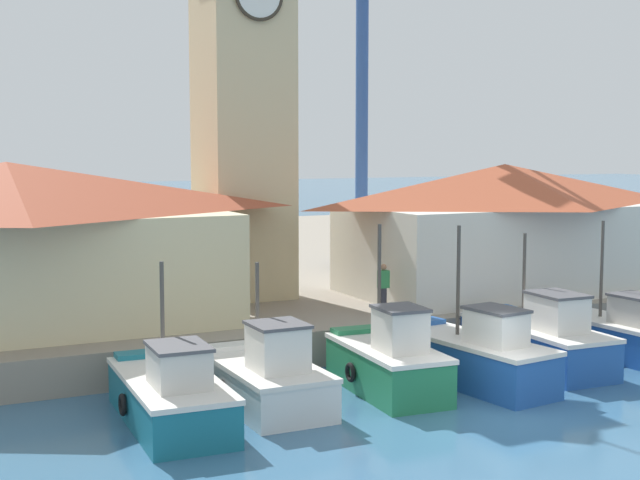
{
  "coord_description": "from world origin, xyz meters",
  "views": [
    {
      "loc": [
        -12.8,
        -16.59,
        6.36
      ],
      "look_at": [
        -0.72,
        8.23,
        3.5
      ],
      "focal_mm": 50.0,
      "sensor_mm": 36.0,
      "label": 1
    }
  ],
  "objects_px": {
    "fishing_boat_far_left": "(171,394)",
    "fishing_boat_mid_left": "(474,356)",
    "fishing_boat_left_inner": "(388,362)",
    "clock_tower": "(243,83)",
    "warehouse_left": "(9,243)",
    "dock_worker_along_quay": "(383,288)",
    "fishing_boat_center": "(538,340)",
    "fishing_boat_mid_right": "(616,333)",
    "dock_worker_near_tower": "(130,307)",
    "warehouse_right": "(504,226)",
    "fishing_boat_left_outer": "(267,378)",
    "port_crane_far": "(361,127)"
  },
  "relations": [
    {
      "from": "fishing_boat_left_outer",
      "to": "fishing_boat_left_inner",
      "type": "bearing_deg",
      "value": -3.55
    },
    {
      "from": "port_crane_far",
      "to": "fishing_boat_left_outer",
      "type": "bearing_deg",
      "value": -125.57
    },
    {
      "from": "fishing_boat_left_inner",
      "to": "dock_worker_along_quay",
      "type": "height_order",
      "value": "fishing_boat_left_inner"
    },
    {
      "from": "fishing_boat_mid_right",
      "to": "dock_worker_near_tower",
      "type": "height_order",
      "value": "fishing_boat_mid_right"
    },
    {
      "from": "fishing_boat_left_outer",
      "to": "fishing_boat_mid_left",
      "type": "height_order",
      "value": "fishing_boat_mid_left"
    },
    {
      "from": "fishing_boat_center",
      "to": "warehouse_left",
      "type": "xyz_separation_m",
      "value": [
        -13.7,
        7.36,
        2.77
      ]
    },
    {
      "from": "fishing_boat_center",
      "to": "warehouse_right",
      "type": "xyz_separation_m",
      "value": [
        3.61,
        6.38,
        2.68
      ]
    },
    {
      "from": "fishing_boat_center",
      "to": "port_crane_far",
      "type": "bearing_deg",
      "value": 81.4
    },
    {
      "from": "fishing_boat_mid_right",
      "to": "clock_tower",
      "type": "height_order",
      "value": "clock_tower"
    },
    {
      "from": "dock_worker_along_quay",
      "to": "fishing_boat_left_outer",
      "type": "bearing_deg",
      "value": -142.66
    },
    {
      "from": "fishing_boat_left_inner",
      "to": "fishing_boat_left_outer",
      "type": "bearing_deg",
      "value": 176.45
    },
    {
      "from": "fishing_boat_left_outer",
      "to": "warehouse_right",
      "type": "distance_m",
      "value": 14.23
    },
    {
      "from": "warehouse_right",
      "to": "fishing_boat_mid_left",
      "type": "bearing_deg",
      "value": -131.85
    },
    {
      "from": "warehouse_left",
      "to": "dock_worker_along_quay",
      "type": "xyz_separation_m",
      "value": [
        10.93,
        -3.16,
        -1.65
      ]
    },
    {
      "from": "clock_tower",
      "to": "dock_worker_near_tower",
      "type": "bearing_deg",
      "value": -137.0
    },
    {
      "from": "fishing_boat_left_outer",
      "to": "warehouse_right",
      "type": "relative_size",
      "value": 0.37
    },
    {
      "from": "clock_tower",
      "to": "fishing_boat_center",
      "type": "bearing_deg",
      "value": -59.62
    },
    {
      "from": "fishing_boat_left_outer",
      "to": "fishing_boat_center",
      "type": "xyz_separation_m",
      "value": [
        8.66,
        0.3,
        0.05
      ]
    },
    {
      "from": "port_crane_far",
      "to": "fishing_boat_mid_right",
      "type": "bearing_deg",
      "value": -87.09
    },
    {
      "from": "fishing_boat_left_outer",
      "to": "warehouse_left",
      "type": "height_order",
      "value": "warehouse_left"
    },
    {
      "from": "dock_worker_along_quay",
      "to": "fishing_boat_mid_left",
      "type": "bearing_deg",
      "value": -91.0
    },
    {
      "from": "fishing_boat_far_left",
      "to": "fishing_boat_mid_right",
      "type": "bearing_deg",
      "value": 2.45
    },
    {
      "from": "fishing_boat_center",
      "to": "dock_worker_near_tower",
      "type": "xyz_separation_m",
      "value": [
        -10.88,
        4.37,
        1.13
      ]
    },
    {
      "from": "fishing_boat_left_inner",
      "to": "fishing_boat_mid_left",
      "type": "xyz_separation_m",
      "value": [
        2.47,
        -0.34,
        -0.03
      ]
    },
    {
      "from": "fishing_boat_mid_left",
      "to": "fishing_boat_center",
      "type": "relative_size",
      "value": 0.97
    },
    {
      "from": "fishing_boat_center",
      "to": "dock_worker_along_quay",
      "type": "relative_size",
      "value": 3.29
    },
    {
      "from": "fishing_boat_far_left",
      "to": "fishing_boat_mid_left",
      "type": "xyz_separation_m",
      "value": [
        8.33,
        -0.22,
        0.08
      ]
    },
    {
      "from": "fishing_boat_left_inner",
      "to": "warehouse_right",
      "type": "bearing_deg",
      "value": 37.61
    },
    {
      "from": "fishing_boat_center",
      "to": "dock_worker_along_quay",
      "type": "bearing_deg",
      "value": 123.46
    },
    {
      "from": "fishing_boat_mid_left",
      "to": "fishing_boat_far_left",
      "type": "bearing_deg",
      "value": 178.49
    },
    {
      "from": "warehouse_left",
      "to": "fishing_boat_mid_left",
      "type": "bearing_deg",
      "value": -37.09
    },
    {
      "from": "dock_worker_near_tower",
      "to": "dock_worker_along_quay",
      "type": "relative_size",
      "value": 1.0
    },
    {
      "from": "fishing_boat_mid_right",
      "to": "dock_worker_along_quay",
      "type": "xyz_separation_m",
      "value": [
        -5.8,
        4.21,
        1.21
      ]
    },
    {
      "from": "fishing_boat_far_left",
      "to": "fishing_boat_left_inner",
      "type": "xyz_separation_m",
      "value": [
        5.86,
        0.12,
        0.11
      ]
    },
    {
      "from": "fishing_boat_mid_right",
      "to": "dock_worker_along_quay",
      "type": "bearing_deg",
      "value": 144.04
    },
    {
      "from": "fishing_boat_left_inner",
      "to": "dock_worker_near_tower",
      "type": "relative_size",
      "value": 2.7
    },
    {
      "from": "fishing_boat_center",
      "to": "dock_worker_along_quay",
      "type": "xyz_separation_m",
      "value": [
        -2.77,
        4.19,
        1.13
      ]
    },
    {
      "from": "fishing_boat_mid_left",
      "to": "clock_tower",
      "type": "xyz_separation_m",
      "value": [
        -2.64,
        10.22,
        7.83
      ]
    },
    {
      "from": "fishing_boat_left_outer",
      "to": "warehouse_right",
      "type": "bearing_deg",
      "value": 28.57
    },
    {
      "from": "fishing_boat_left_outer",
      "to": "fishing_boat_center",
      "type": "distance_m",
      "value": 8.66
    },
    {
      "from": "fishing_boat_left_outer",
      "to": "dock_worker_near_tower",
      "type": "xyz_separation_m",
      "value": [
        -2.22,
        4.66,
        1.18
      ]
    },
    {
      "from": "warehouse_right",
      "to": "dock_worker_near_tower",
      "type": "distance_m",
      "value": 14.71
    },
    {
      "from": "port_crane_far",
      "to": "clock_tower",
      "type": "bearing_deg",
      "value": -144.23
    },
    {
      "from": "fishing_boat_center",
      "to": "fishing_boat_mid_right",
      "type": "xyz_separation_m",
      "value": [
        3.02,
        -0.01,
        -0.08
      ]
    },
    {
      "from": "warehouse_right",
      "to": "dock_worker_along_quay",
      "type": "bearing_deg",
      "value": -161.06
    },
    {
      "from": "port_crane_far",
      "to": "dock_worker_along_quay",
      "type": "xyz_separation_m",
      "value": [
        -5.04,
        -10.78,
        -5.37
      ]
    },
    {
      "from": "fishing_boat_far_left",
      "to": "fishing_boat_left_inner",
      "type": "bearing_deg",
      "value": 1.13
    },
    {
      "from": "fishing_boat_center",
      "to": "fishing_boat_mid_right",
      "type": "relative_size",
      "value": 1.07
    },
    {
      "from": "port_crane_far",
      "to": "dock_worker_near_tower",
      "type": "height_order",
      "value": "port_crane_far"
    },
    {
      "from": "fishing_boat_left_inner",
      "to": "clock_tower",
      "type": "bearing_deg",
      "value": 90.98
    }
  ]
}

